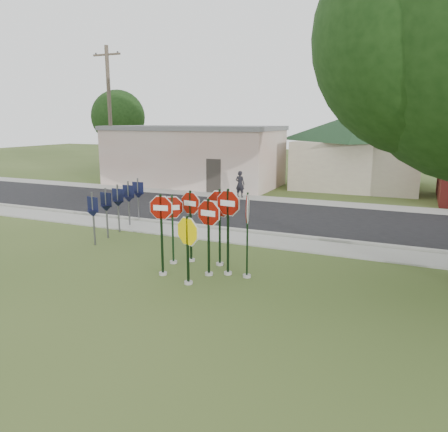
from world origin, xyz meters
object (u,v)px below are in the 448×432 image
at_px(stop_sign_left, 161,224).
at_px(pedestrian, 240,184).
at_px(stop_sign_yellow, 188,242).
at_px(utility_pole_near, 110,115).
at_px(stop_sign_center, 209,227).

relative_size(stop_sign_left, pedestrian, 1.61).
bearing_deg(stop_sign_yellow, stop_sign_left, 161.46).
distance_m(stop_sign_left, pedestrian, 13.64).
bearing_deg(utility_pole_near, stop_sign_center, -44.17).
bearing_deg(stop_sign_center, pedestrian, 107.89).
height_order(utility_pole_near, pedestrian, utility_pole_near).
bearing_deg(stop_sign_center, stop_sign_left, -156.96).
relative_size(stop_sign_yellow, utility_pole_near, 0.22).
bearing_deg(pedestrian, utility_pole_near, -3.20).
xyz_separation_m(stop_sign_left, pedestrian, (-2.85, 13.32, -0.71)).
distance_m(stop_sign_center, utility_pole_near, 20.25).
distance_m(stop_sign_yellow, pedestrian, 14.23).
bearing_deg(stop_sign_left, utility_pole_near, 132.06).
bearing_deg(utility_pole_near, stop_sign_left, -47.94).
xyz_separation_m(stop_sign_yellow, stop_sign_left, (-1.06, 0.36, 0.32)).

